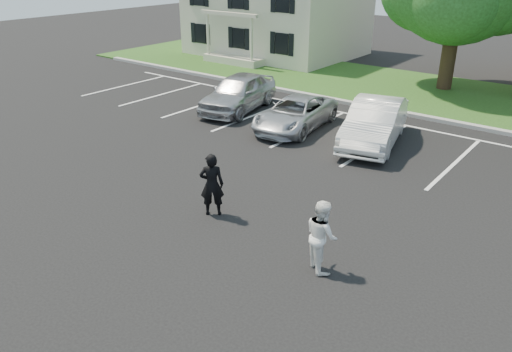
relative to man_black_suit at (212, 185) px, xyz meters
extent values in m
plane|color=black|center=(1.11, -0.58, -0.85)|extent=(90.00, 90.00, 0.00)
cube|color=gray|center=(1.11, 11.42, -0.77)|extent=(40.00, 0.30, 0.15)
cube|color=#213C12|center=(1.11, 15.42, -0.81)|extent=(44.00, 8.00, 0.08)
cube|color=white|center=(-12.89, 7.42, -0.84)|extent=(0.12, 5.20, 0.01)
cube|color=white|center=(-10.09, 7.42, -0.84)|extent=(0.12, 5.20, 0.01)
cube|color=white|center=(-7.29, 7.42, -0.84)|extent=(0.12, 5.20, 0.01)
cube|color=white|center=(-4.49, 7.42, -0.84)|extent=(0.12, 5.20, 0.01)
cube|color=white|center=(-1.69, 7.42, -0.84)|extent=(0.12, 5.20, 0.01)
cube|color=white|center=(1.11, 7.42, -0.84)|extent=(0.12, 5.20, 0.01)
cube|color=white|center=(3.91, 7.42, -0.84)|extent=(0.12, 5.20, 0.01)
cube|color=white|center=(2.51, 10.12, -0.84)|extent=(34.00, 0.12, 0.01)
cube|color=beige|center=(-11.89, 19.42, 1.75)|extent=(10.00, 8.00, 5.20)
cube|color=beige|center=(-11.89, 15.12, -0.60)|extent=(4.00, 1.60, 0.50)
cylinder|color=beige|center=(-13.59, 14.52, 0.50)|extent=(0.18, 0.18, 2.70)
cylinder|color=beige|center=(-10.19, 14.52, 0.50)|extent=(0.18, 0.18, 2.70)
cube|color=beige|center=(-11.89, 14.52, 2.15)|extent=(4.20, 0.25, 0.20)
cube|color=black|center=(-11.89, 15.40, 0.65)|extent=(0.90, 0.06, 1.20)
cube|color=black|center=(-12.54, 15.40, 0.65)|extent=(0.32, 0.05, 1.25)
cube|color=black|center=(-11.24, 15.40, 0.65)|extent=(0.32, 0.05, 1.25)
cylinder|color=black|center=(0.35, 16.65, 0.75)|extent=(0.70, 0.70, 3.20)
imported|color=black|center=(0.00, 0.00, 0.00)|extent=(0.74, 0.71, 1.70)
imported|color=white|center=(3.49, -0.38, -0.04)|extent=(1.00, 0.96, 1.62)
imported|color=#B4B4B8|center=(-5.51, 7.70, -0.07)|extent=(2.71, 4.85, 1.56)
imported|color=#B6B9BF|center=(-2.20, 7.14, -0.25)|extent=(2.48, 4.52, 1.20)
imported|color=silver|center=(0.95, 7.46, -0.07)|extent=(2.76, 4.97, 1.55)
camera|label=1|loc=(7.99, -8.42, 5.45)|focal=35.00mm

